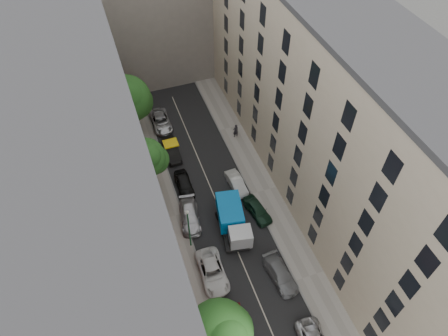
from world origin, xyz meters
name	(u,v)px	position (x,y,z in m)	size (l,w,h in m)	color
ground	(218,204)	(0.00, 0.00, 0.00)	(120.00, 120.00, 0.00)	#4C4C49
road_surface	(218,204)	(0.00, 0.00, 0.01)	(8.00, 44.00, 0.02)	black
sidewalk_left	(169,218)	(-5.50, 0.00, 0.07)	(3.00, 44.00, 0.15)	gray
sidewalk_right	(264,191)	(5.50, 0.00, 0.07)	(3.00, 44.00, 0.15)	gray
building_left	(93,169)	(-11.00, 0.00, 10.00)	(8.00, 44.00, 20.00)	#494744
building_right	(324,112)	(11.00, 0.00, 10.00)	(8.00, 44.00, 20.00)	#BDAC93
building_endcap	(151,9)	(0.00, 28.00, 9.00)	(18.00, 12.00, 18.00)	gray
tarp_truck	(233,220)	(0.47, -3.44, 1.51)	(3.35, 6.31, 2.75)	black
car_left_1	(237,327)	(-2.80, -13.40, 0.67)	(1.43, 4.09, 1.35)	#4E0F0F
car_left_2	(212,272)	(-3.17, -7.80, 0.71)	(2.35, 5.10, 1.42)	silver
car_left_3	(190,216)	(-3.42, -1.00, 0.70)	(1.97, 4.85, 1.41)	#B2B2B6
car_left_4	(184,184)	(-2.80, 3.40, 0.71)	(1.67, 4.14, 1.41)	black
car_left_5	(172,150)	(-2.80, 9.00, 0.73)	(1.55, 4.44, 1.46)	black
car_left_6	(161,121)	(-2.80, 14.60, 0.69)	(2.30, 4.98, 1.38)	#BABBC0
car_right_1	(281,274)	(2.80, -10.15, 0.66)	(1.86, 4.56, 1.32)	slate
car_right_2	(257,210)	(3.60, -2.60, 0.69)	(1.63, 4.05, 1.38)	#152F20
car_right_3	(237,183)	(2.80, 1.60, 0.65)	(1.38, 3.96, 1.30)	silver
tree_near	(221,336)	(-4.85, -15.17, 5.54)	(5.33, 5.07, 8.20)	#382619
tree_mid	(147,160)	(-6.28, 3.55, 5.83)	(4.61, 4.23, 8.25)	#382619
tree_far	(128,101)	(-6.30, 13.89, 5.53)	(5.91, 5.73, 8.39)	#382619
lamp_post	(189,225)	(-4.20, -4.04, 3.82)	(0.36, 0.36, 5.88)	#1B5F32
pedestrian	(236,131)	(5.55, 9.24, 1.12)	(0.71, 0.47, 1.94)	black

